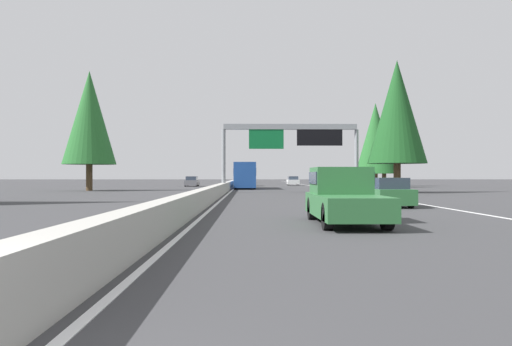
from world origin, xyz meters
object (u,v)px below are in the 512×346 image
object	(u,v)px
sedan_far_right	(293,181)
oncoming_near	(192,182)
sedan_distant_b	(249,180)
conifer_left_near	(89,118)
conifer_right_near	(397,112)
sedan_distant_a	(387,193)
bus_mid_right	(245,174)
conifer_right_mid	(384,149)
conifer_right_far	(375,136)
pickup_mid_left	(343,196)
minivan_far_left	(246,180)
sign_gantry_overhead	(292,138)

from	to	relation	value
sedan_far_right	oncoming_near	xyz separation A→B (m)	(-8.68, 15.56, 0.00)
oncoming_near	sedan_distant_b	bearing A→B (deg)	167.65
sedan_far_right	conifer_left_near	distance (m)	39.60
sedan_distant_b	conifer_right_near	size ratio (longest dim) A/B	0.36
sedan_distant_a	bus_mid_right	size ratio (longest dim) A/B	0.38
oncoming_near	conifer_right_mid	bearing A→B (deg)	72.67
sedan_distant_a	conifer_right_far	distance (m)	52.97
bus_mid_right	sedan_distant_a	bearing A→B (deg)	-168.52
pickup_mid_left	conifer_right_far	xyz separation A→B (m)	(60.63, -15.70, 6.61)
sedan_distant_b	conifer_left_near	bearing A→B (deg)	164.55
bus_mid_right	conifer_right_mid	world-z (taller)	conifer_right_mid
minivan_far_left	oncoming_near	bearing A→B (deg)	110.21
minivan_far_left	sedan_distant_b	bearing A→B (deg)	-0.74
sedan_distant_a	oncoming_near	xyz separation A→B (m)	(50.46, 15.44, 0.00)
sign_gantry_overhead	bus_mid_right	distance (m)	16.30
oncoming_near	conifer_right_near	distance (m)	36.91
sign_gantry_overhead	sedan_far_right	world-z (taller)	sign_gantry_overhead
sedan_distant_a	conifer_left_near	xyz separation A→B (m)	(28.31, 23.75, 6.94)
sedan_far_right	sedan_distant_b	bearing A→B (deg)	13.78
sedan_distant_a	sedan_far_right	world-z (taller)	same
pickup_mid_left	minivan_far_left	distance (m)	62.90
oncoming_near	conifer_right_far	distance (m)	28.06
oncoming_near	conifer_left_near	xyz separation A→B (m)	(-22.15, 8.30, 6.94)
sedan_distant_a	minivan_far_left	size ratio (longest dim) A/B	0.88
pickup_mid_left	sedan_distant_a	xyz separation A→B (m)	(9.43, -3.95, -0.23)
sedan_distant_a	sedan_far_right	bearing A→B (deg)	-0.12
pickup_mid_left	sedan_far_right	distance (m)	68.69
conifer_right_near	sedan_distant_b	bearing A→B (deg)	11.60
bus_mid_right	conifer_right_mid	distance (m)	19.30
conifer_right_mid	conifer_left_near	bearing A→B (deg)	112.06
sedan_distant_b	bus_mid_right	bearing A→B (deg)	179.51
bus_mid_right	sedan_far_right	xyz separation A→B (m)	(22.03, -7.65, -1.03)
sedan_distant_b	conifer_left_near	distance (m)	62.89
sedan_distant_a	minivan_far_left	bearing A→B (deg)	8.06
oncoming_near	conifer_right_mid	distance (m)	27.78
minivan_far_left	bus_mid_right	size ratio (longest dim) A/B	0.43
minivan_far_left	sedan_far_right	world-z (taller)	minivan_far_left
sign_gantry_overhead	sedan_far_right	xyz separation A→B (m)	(37.35, -3.20, -4.37)
sedan_distant_b	bus_mid_right	world-z (taller)	bus_mid_right
sedan_distant_a	sedan_distant_b	distance (m)	88.85
minivan_far_left	conifer_right_mid	world-z (taller)	conifer_right_mid
oncoming_near	conifer_left_near	bearing A→B (deg)	-20.55
sedan_distant_b	oncoming_near	bearing A→B (deg)	167.65
sign_gantry_overhead	conifer_right_near	distance (m)	10.02
sign_gantry_overhead	sedan_distant_b	size ratio (longest dim) A/B	2.88
conifer_right_far	conifer_right_near	bearing A→B (deg)	170.16
conifer_right_far	sedan_far_right	bearing A→B (deg)	55.70
pickup_mid_left	conifer_right_mid	bearing A→B (deg)	-15.85
sedan_far_right	pickup_mid_left	bearing A→B (deg)	176.61
sign_gantry_overhead	bus_mid_right	world-z (taller)	sign_gantry_overhead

